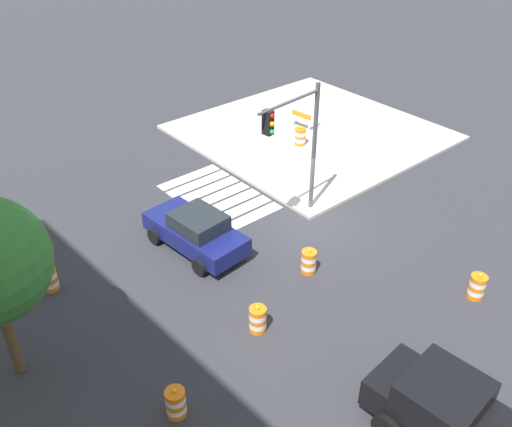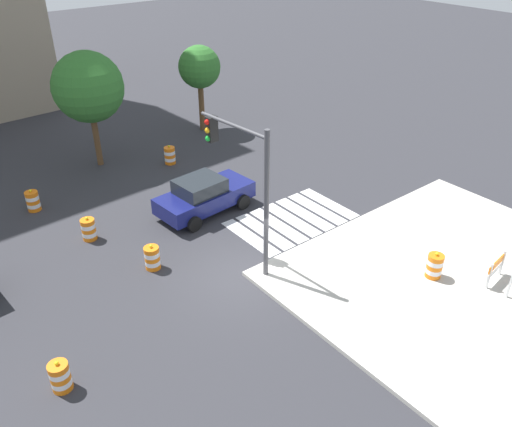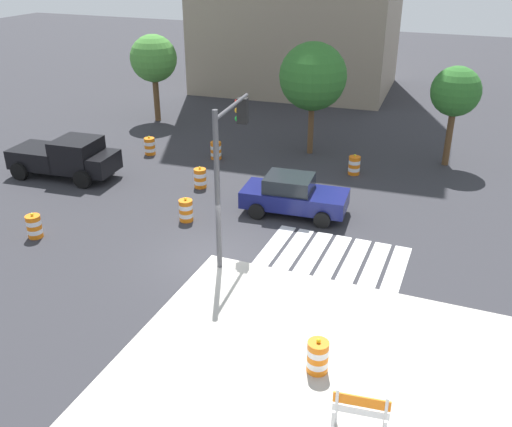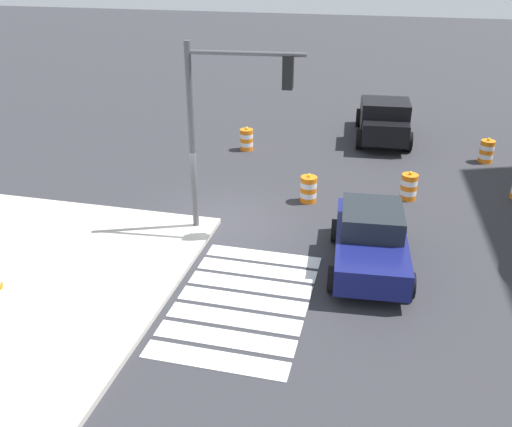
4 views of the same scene
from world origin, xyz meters
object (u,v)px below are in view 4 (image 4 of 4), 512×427
object	(u,v)px
sports_car	(371,239)
traffic_barrel_median_near	(247,140)
traffic_barrel_median_far	(409,187)
traffic_barrel_far_curb	(308,189)
traffic_barrel_crosswalk_end	(487,151)
pickup_truck	(384,119)
traffic_light_pole	(230,106)

from	to	relation	value
sports_car	traffic_barrel_median_near	distance (m)	10.22
traffic_barrel_median_far	traffic_barrel_far_curb	distance (m)	3.47
traffic_barrel_crosswalk_end	pickup_truck	bearing A→B (deg)	-114.45
traffic_barrel_median_near	traffic_light_pole	distance (m)	8.38
sports_car	traffic_barrel_median_far	bearing A→B (deg)	167.93
traffic_barrel_median_near	traffic_barrel_median_far	xyz separation A→B (m)	(3.65, 6.73, 0.00)
pickup_truck	traffic_light_pole	world-z (taller)	traffic_light_pole
traffic_barrel_median_far	traffic_barrel_far_curb	bearing A→B (deg)	-72.57
traffic_barrel_far_curb	traffic_light_pole	world-z (taller)	traffic_light_pole
pickup_truck	traffic_barrel_far_curb	size ratio (longest dim) A/B	5.19
traffic_light_pole	traffic_barrel_far_curb	bearing A→B (deg)	146.04
traffic_light_pole	traffic_barrel_median_near	bearing A→B (deg)	-168.38
sports_car	pickup_truck	xyz separation A→B (m)	(-11.25, -0.12, 0.16)
traffic_barrel_crosswalk_end	traffic_barrel_far_curb	bearing A→B (deg)	-48.76
traffic_barrel_far_curb	sports_car	bearing A→B (deg)	31.02
traffic_barrel_crosswalk_end	traffic_barrel_median_near	bearing A→B (deg)	-84.88
traffic_barrel_crosswalk_end	traffic_light_pole	xyz separation A→B (m)	(8.35, -8.23, 3.46)
sports_car	traffic_barrel_median_near	xyz separation A→B (m)	(-8.48, -5.70, -0.36)
sports_car	pickup_truck	world-z (taller)	pickup_truck
traffic_light_pole	pickup_truck	bearing A→B (deg)	158.49
pickup_truck	traffic_barrel_median_near	distance (m)	6.25
traffic_barrel_median_far	traffic_barrel_median_near	bearing A→B (deg)	-118.47
traffic_barrel_median_near	traffic_barrel_median_far	size ratio (longest dim) A/B	1.00
sports_car	traffic_barrel_median_far	size ratio (longest dim) A/B	4.36
traffic_barrel_median_near	traffic_barrel_crosswalk_end	bearing A→B (deg)	95.12
pickup_truck	traffic_barrel_median_near	xyz separation A→B (m)	(2.78, -5.58, -0.52)
traffic_barrel_median_near	sports_car	bearing A→B (deg)	33.90
traffic_barrel_median_near	traffic_light_pole	xyz separation A→B (m)	(7.48, 1.54, 3.46)
pickup_truck	traffic_barrel_median_near	world-z (taller)	pickup_truck
sports_car	traffic_light_pole	bearing A→B (deg)	-103.50
pickup_truck	traffic_barrel_crosswalk_end	bearing A→B (deg)	65.55
sports_car	traffic_barrel_crosswalk_end	xyz separation A→B (m)	(-9.35, 4.07, -0.36)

